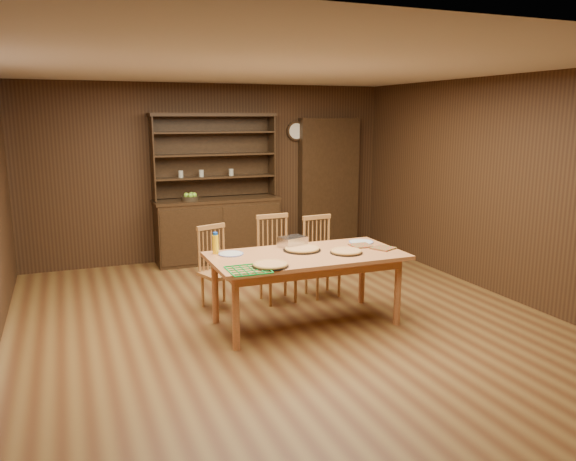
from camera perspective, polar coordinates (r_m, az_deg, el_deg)
name	(u,v)px	position (r m, az deg, el deg)	size (l,w,h in m)	color
floor	(285,321)	(6.01, -0.28, -9.21)	(6.00, 6.00, 0.00)	brown
room_shell	(285,172)	(5.65, -0.29, 5.94)	(6.00, 6.00, 6.00)	silver
china_hutch	(217,221)	(8.39, -7.22, 0.92)	(1.84, 0.52, 2.17)	#311E10
doorway	(329,184)	(9.11, 4.15, 4.71)	(1.00, 0.18, 2.10)	#311E10
wall_clock	(296,131)	(8.87, 0.82, 10.07)	(0.30, 0.05, 0.30)	#311E10
dining_table	(306,261)	(5.75, 1.86, -3.13)	(1.97, 0.99, 0.75)	#C67544
chair_left	(216,264)	(6.40, -7.31, -3.40)	(0.48, 0.47, 0.93)	#B1793D
chair_center	(275,255)	(6.56, -1.28, -2.54)	(0.43, 0.41, 1.01)	#B1793D
chair_right	(320,253)	(6.78, 3.27, -2.33)	(0.42, 0.40, 0.96)	#B1793D
pizza_left	(270,265)	(5.25, -1.80, -3.51)	(0.35, 0.35, 0.04)	black
pizza_right	(346,251)	(5.79, 5.95, -2.14)	(0.33, 0.33, 0.04)	black
pizza_center	(302,249)	(5.87, 1.43, -1.89)	(0.39, 0.39, 0.04)	black
cooling_rack	(248,269)	(5.14, -4.05, -3.97)	(0.36, 0.36, 0.02)	#0B942B
plate_left	(231,254)	(5.72, -5.82, -2.38)	(0.26, 0.26, 0.02)	silver
plate_right	(361,242)	(6.28, 7.43, -1.16)	(0.27, 0.27, 0.02)	silver
foil_dish	(293,242)	(6.03, 0.46, -1.14)	(0.27, 0.20, 0.11)	white
juice_bottle	(216,244)	(5.76, -7.38, -1.34)	(0.06, 0.06, 0.22)	yellow
pot_holder_a	(383,248)	(6.03, 9.64, -1.78)	(0.21, 0.21, 0.02)	red
pot_holder_b	(361,246)	(6.11, 7.43, -1.52)	(0.22, 0.22, 0.02)	red
fruit_bowl	(190,197)	(8.17, -9.92, 3.33)	(0.25, 0.25, 0.12)	black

